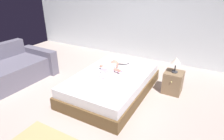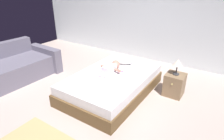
% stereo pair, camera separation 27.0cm
% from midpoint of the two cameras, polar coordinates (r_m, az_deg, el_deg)
% --- Properties ---
extents(ground_plane, '(8.00, 8.00, 0.00)m').
position_cam_midpoint_polar(ground_plane, '(3.50, -6.27, -11.67)').
color(ground_plane, '#B19D94').
extents(wall_behind_bed, '(8.00, 0.12, 2.86)m').
position_cam_midpoint_polar(wall_behind_bed, '(5.49, 14.14, 17.37)').
color(wall_behind_bed, silver).
rests_on(wall_behind_bed, ground_plane).
extents(bed, '(1.34, 2.09, 0.41)m').
position_cam_midpoint_polar(bed, '(3.85, 2.01, -4.22)').
color(bed, brown).
rests_on(bed, ground_plane).
extents(pillow, '(0.42, 0.32, 0.13)m').
position_cam_midpoint_polar(pillow, '(4.29, 5.41, 2.85)').
color(pillow, white).
rests_on(pillow, bed).
extents(baby, '(0.49, 0.63, 0.18)m').
position_cam_midpoint_polar(baby, '(3.87, 1.77, 0.66)').
color(baby, white).
rests_on(baby, bed).
extents(toothbrush, '(0.08, 0.11, 0.02)m').
position_cam_midpoint_polar(toothbrush, '(3.88, 4.81, -0.50)').
color(toothbrush, '#AC349A').
rests_on(toothbrush, bed).
extents(couch, '(1.19, 1.97, 0.80)m').
position_cam_midpoint_polar(couch, '(4.87, -26.79, 0.43)').
color(couch, slate).
rests_on(couch, ground_plane).
extents(nightstand, '(0.36, 0.39, 0.45)m').
position_cam_midpoint_polar(nightstand, '(4.02, 20.15, -4.20)').
color(nightstand, '#7C6245').
rests_on(nightstand, ground_plane).
extents(lamp, '(0.19, 0.19, 0.31)m').
position_cam_midpoint_polar(lamp, '(3.83, 21.15, 1.86)').
color(lamp, '#333338').
rests_on(lamp, nightstand).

